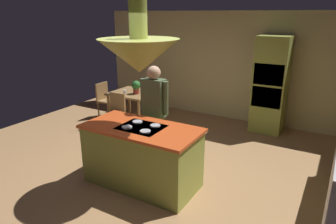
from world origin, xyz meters
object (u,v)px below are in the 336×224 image
potted_plant_on_table (136,86)px  chair_by_back_wall (150,96)px  chair_facing_island (115,110)px  chair_at_corner (105,98)px  dining_table (133,97)px  oven_tower (270,85)px  kitchen_island (142,156)px  cup_on_table (125,92)px  person_at_island (154,109)px

potted_plant_on_table → chair_by_back_wall: bearing=100.9°
chair_facing_island → chair_at_corner: size_ratio=1.00×
dining_table → potted_plant_on_table: 0.32m
oven_tower → potted_plant_on_table: (-2.65, -1.23, -0.10)m
kitchen_island → dining_table: bearing=129.0°
oven_tower → cup_on_table: oven_tower is taller
person_at_island → dining_table: bearing=136.6°
kitchen_island → chair_facing_island: size_ratio=1.98×
kitchen_island → person_at_island: (-0.23, 0.71, 0.51)m
person_at_island → chair_at_corner: 2.76m
chair_facing_island → potted_plant_on_table: potted_plant_on_table is taller
oven_tower → person_at_island: bearing=-117.6°
chair_facing_island → cup_on_table: (-0.07, 0.45, 0.30)m
potted_plant_on_table → chair_at_corner: bearing=175.3°
chair_by_back_wall → chair_at_corner: (-0.86, -0.67, 0.00)m
dining_table → chair_facing_island: chair_facing_island is taller
dining_table → cup_on_table: (-0.07, -0.23, 0.15)m
oven_tower → chair_facing_island: oven_tower is taller
cup_on_table → person_at_island: bearing=-37.1°
kitchen_island → chair_at_corner: 3.31m
chair_at_corner → cup_on_table: 0.88m
potted_plant_on_table → kitchen_island: bearing=-52.4°
chair_facing_island → cup_on_table: size_ratio=9.67×
chair_by_back_wall → chair_at_corner: bearing=37.9°
chair_by_back_wall → dining_table: bearing=90.0°
chair_at_corner → cup_on_table: size_ratio=9.67×
chair_facing_island → chair_at_corner: (-0.86, 0.67, 0.00)m
person_at_island → chair_by_back_wall: person_at_island is taller
chair_at_corner → potted_plant_on_table: (1.01, -0.08, 0.42)m
dining_table → person_at_island: size_ratio=0.57×
kitchen_island → cup_on_table: bearing=133.4°
dining_table → chair_at_corner: size_ratio=1.12×
oven_tower → chair_at_corner: (-3.66, -1.14, -0.53)m
cup_on_table → kitchen_island: bearing=-46.6°
cup_on_table → dining_table: bearing=72.8°
dining_table → chair_facing_island: 0.69m
chair_by_back_wall → cup_on_table: (-0.07, -0.90, 0.30)m
oven_tower → dining_table: bearing=-157.8°
dining_table → oven_tower: bearing=22.2°
kitchen_island → chair_facing_island: bearing=140.0°
dining_table → chair_at_corner: (-0.86, -0.00, -0.15)m
oven_tower → chair_facing_island: (-2.80, -1.82, -0.53)m
person_at_island → potted_plant_on_table: 1.87m
chair_at_corner → potted_plant_on_table: 1.10m
chair_facing_island → chair_by_back_wall: size_ratio=1.00×
chair_facing_island → chair_by_back_wall: 1.35m
oven_tower → cup_on_table: (-2.87, -1.37, -0.22)m
cup_on_table → oven_tower: bearing=25.5°
oven_tower → cup_on_table: 3.19m
kitchen_island → potted_plant_on_table: bearing=127.6°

